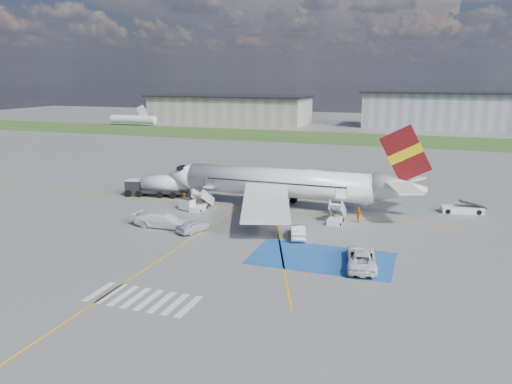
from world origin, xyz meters
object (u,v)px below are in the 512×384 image
airliner (289,183)px  car_silver_a (194,226)px  fuel_tanker (158,187)px  gpu_cart (187,205)px  belt_loader (462,210)px  car_silver_b (298,231)px  van_white_b (165,218)px  van_white_a (362,255)px

airliner → car_silver_a: size_ratio=8.65×
fuel_tanker → gpu_cart: (7.87, -5.85, -0.60)m
belt_loader → car_silver_b: bearing=-148.6°
belt_loader → van_white_b: bearing=-163.6°
gpu_cart → van_white_b: van_white_b is taller
belt_loader → car_silver_a: bearing=-159.7°
car_silver_a → car_silver_b: car_silver_b is taller
van_white_a → van_white_b: bearing=-20.5°
airliner → belt_loader: 23.18m
van_white_b → car_silver_b: bearing=-83.7°
belt_loader → van_white_b: size_ratio=0.99×
gpu_cart → belt_loader: size_ratio=0.39×
car_silver_a → van_white_a: size_ratio=0.74×
airliner → gpu_cart: 14.15m
belt_loader → van_white_b: (-33.84, -18.96, 0.73)m
gpu_cart → car_silver_b: gpu_cart is taller
airliner → car_silver_b: (4.58, -12.50, -2.63)m
belt_loader → van_white_a: 25.58m
car_silver_a → car_silver_b: 12.04m
gpu_cart → car_silver_a: 9.97m
airliner → van_white_b: airliner is taller
airliner → car_silver_b: airliner is taller
belt_loader → car_silver_b: (-17.88, -17.43, 0.34)m
van_white_b → car_silver_a: bearing=-96.2°
gpu_cart → car_silver_b: size_ratio=0.49×
fuel_tanker → car_silver_b: 27.83m
fuel_tanker → car_silver_b: fuel_tanker is taller
gpu_cart → car_silver_b: 18.27m
belt_loader → car_silver_a: 35.55m
car_silver_b → van_white_b: bearing=-12.3°
van_white_a → van_white_b: (-23.82, 4.58, 0.07)m
belt_loader → car_silver_b: size_ratio=1.27×
airliner → fuel_tanker: bearing=-179.4°
gpu_cart → car_silver_b: bearing=-4.3°
car_silver_b → van_white_b: size_ratio=0.78×
fuel_tanker → gpu_cart: bearing=-47.3°
car_silver_b → van_white_a: (7.87, -6.10, 0.32)m
car_silver_b → van_white_b: van_white_b is taller
belt_loader → car_silver_b: belt_loader is taller
airliner → van_white_b: 18.20m
fuel_tanker → car_silver_a: 19.42m
gpu_cart → car_silver_a: (5.23, -8.48, -0.03)m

